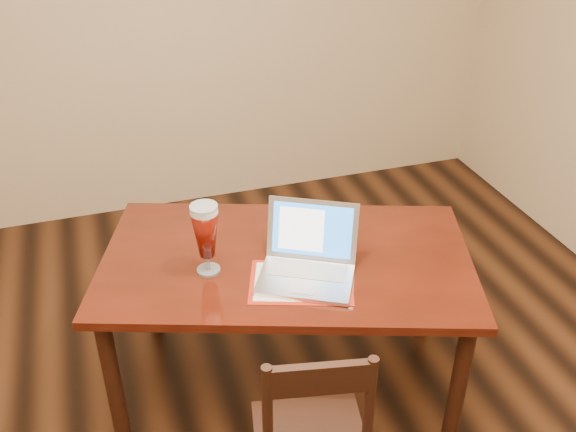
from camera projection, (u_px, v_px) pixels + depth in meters
name	position (u px, v px, depth m)	size (l,w,h in m)	color
room_shell	(265.00, 61.00, 1.47)	(4.51, 5.01, 2.71)	tan
dining_table	(284.00, 272.00, 2.66)	(1.71, 1.30, 1.01)	#4F150A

